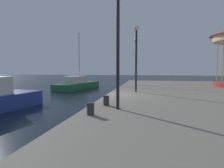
{
  "coord_description": "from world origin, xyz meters",
  "views": [
    {
      "loc": [
        2.33,
        -11.33,
        2.29
      ],
      "look_at": [
        -0.52,
        4.41,
        1.05
      ],
      "focal_mm": 31.49,
      "sensor_mm": 36.0,
      "label": 1
    }
  ],
  "objects_px": {
    "lamp_post_near_edge": "(118,29)",
    "bollard_south": "(106,100)",
    "lamp_post_mid_promenade": "(136,46)",
    "bollard_north": "(91,109)",
    "sailboat_green": "(77,84)",
    "lamp_post_far_end": "(136,53)"
  },
  "relations": [
    {
      "from": "sailboat_green",
      "to": "lamp_post_far_end",
      "type": "height_order",
      "value": "sailboat_green"
    },
    {
      "from": "bollard_south",
      "to": "lamp_post_far_end",
      "type": "bearing_deg",
      "value": 87.0
    },
    {
      "from": "lamp_post_mid_promenade",
      "to": "bollard_south",
      "type": "bearing_deg",
      "value": -100.45
    },
    {
      "from": "lamp_post_near_edge",
      "to": "bollard_south",
      "type": "relative_size",
      "value": 10.67
    },
    {
      "from": "sailboat_green",
      "to": "bollard_south",
      "type": "bearing_deg",
      "value": -65.12
    },
    {
      "from": "lamp_post_far_end",
      "to": "bollard_south",
      "type": "relative_size",
      "value": 10.69
    },
    {
      "from": "lamp_post_mid_promenade",
      "to": "bollard_north",
      "type": "height_order",
      "value": "lamp_post_mid_promenade"
    },
    {
      "from": "lamp_post_mid_promenade",
      "to": "lamp_post_near_edge",
      "type": "bearing_deg",
      "value": -93.46
    },
    {
      "from": "lamp_post_near_edge",
      "to": "bollard_north",
      "type": "distance_m",
      "value": 3.02
    },
    {
      "from": "lamp_post_mid_promenade",
      "to": "bollard_north",
      "type": "distance_m",
      "value": 7.3
    },
    {
      "from": "bollard_north",
      "to": "lamp_post_mid_promenade",
      "type": "bearing_deg",
      "value": 80.92
    },
    {
      "from": "sailboat_green",
      "to": "bollard_north",
      "type": "distance_m",
      "value": 16.33
    },
    {
      "from": "lamp_post_mid_promenade",
      "to": "bollard_south",
      "type": "height_order",
      "value": "lamp_post_mid_promenade"
    },
    {
      "from": "sailboat_green",
      "to": "bollard_north",
      "type": "xyz_separation_m",
      "value": [
        6.08,
        -15.15,
        0.44
      ]
    },
    {
      "from": "lamp_post_near_edge",
      "to": "bollard_south",
      "type": "height_order",
      "value": "lamp_post_near_edge"
    },
    {
      "from": "lamp_post_near_edge",
      "to": "lamp_post_far_end",
      "type": "relative_size",
      "value": 1.0
    },
    {
      "from": "lamp_post_far_end",
      "to": "sailboat_green",
      "type": "bearing_deg",
      "value": 157.23
    },
    {
      "from": "lamp_post_mid_promenade",
      "to": "bollard_south",
      "type": "relative_size",
      "value": 10.66
    },
    {
      "from": "sailboat_green",
      "to": "lamp_post_mid_promenade",
      "type": "distance_m",
      "value": 11.52
    },
    {
      "from": "lamp_post_near_edge",
      "to": "bollard_south",
      "type": "distance_m",
      "value": 2.86
    },
    {
      "from": "lamp_post_near_edge",
      "to": "lamp_post_mid_promenade",
      "type": "relative_size",
      "value": 1.0
    },
    {
      "from": "sailboat_green",
      "to": "lamp_post_near_edge",
      "type": "distance_m",
      "value": 15.95
    }
  ]
}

